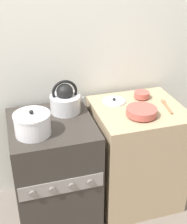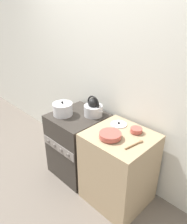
{
  "view_description": "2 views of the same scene",
  "coord_description": "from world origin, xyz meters",
  "px_view_note": "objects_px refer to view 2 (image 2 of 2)",
  "views": [
    {
      "loc": [
        -0.24,
        -1.56,
        1.91
      ],
      "look_at": [
        0.3,
        0.3,
        0.86
      ],
      "focal_mm": 50.0,
      "sensor_mm": 36.0,
      "label": 1
    },
    {
      "loc": [
        1.77,
        -1.18,
        2.02
      ],
      "look_at": [
        0.24,
        0.34,
        0.94
      ],
      "focal_mm": 35.0,
      "sensor_mm": 36.0,
      "label": 2
    }
  ],
  "objects_px": {
    "stove": "(78,144)",
    "cooking_pot": "(63,109)",
    "kettle": "(93,108)",
    "enamel_bowl": "(110,135)",
    "loose_pot_lid": "(119,124)",
    "small_ceramic_bowl": "(136,130)"
  },
  "relations": [
    {
      "from": "stove",
      "to": "cooking_pot",
      "type": "relative_size",
      "value": 3.47
    },
    {
      "from": "small_ceramic_bowl",
      "to": "enamel_bowl",
      "type": "bearing_deg",
      "value": -114.49
    },
    {
      "from": "cooking_pot",
      "to": "enamel_bowl",
      "type": "relative_size",
      "value": 1.1
    },
    {
      "from": "small_ceramic_bowl",
      "to": "loose_pot_lid",
      "type": "bearing_deg",
      "value": 179.26
    },
    {
      "from": "loose_pot_lid",
      "to": "cooking_pot",
      "type": "bearing_deg",
      "value": -158.41
    },
    {
      "from": "enamel_bowl",
      "to": "cooking_pot",
      "type": "bearing_deg",
      "value": 179.25
    },
    {
      "from": "kettle",
      "to": "loose_pot_lid",
      "type": "distance_m",
      "value": 0.38
    },
    {
      "from": "loose_pot_lid",
      "to": "small_ceramic_bowl",
      "type": "bearing_deg",
      "value": -0.74
    },
    {
      "from": "kettle",
      "to": "small_ceramic_bowl",
      "type": "relative_size",
      "value": 2.26
    },
    {
      "from": "cooking_pot",
      "to": "loose_pot_lid",
      "type": "relative_size",
      "value": 1.35
    },
    {
      "from": "stove",
      "to": "small_ceramic_bowl",
      "type": "relative_size",
      "value": 6.89
    },
    {
      "from": "enamel_bowl",
      "to": "loose_pot_lid",
      "type": "distance_m",
      "value": 0.29
    },
    {
      "from": "kettle",
      "to": "enamel_bowl",
      "type": "xyz_separation_m",
      "value": [
        0.49,
        -0.26,
        -0.03
      ]
    },
    {
      "from": "cooking_pot",
      "to": "stove",
      "type": "bearing_deg",
      "value": 39.7
    },
    {
      "from": "stove",
      "to": "enamel_bowl",
      "type": "distance_m",
      "value": 0.79
    },
    {
      "from": "stove",
      "to": "loose_pot_lid",
      "type": "bearing_deg",
      "value": 15.83
    },
    {
      "from": "kettle",
      "to": "cooking_pot",
      "type": "height_order",
      "value": "kettle"
    },
    {
      "from": "stove",
      "to": "enamel_bowl",
      "type": "height_order",
      "value": "enamel_bowl"
    },
    {
      "from": "kettle",
      "to": "small_ceramic_bowl",
      "type": "distance_m",
      "value": 0.61
    },
    {
      "from": "enamel_bowl",
      "to": "stove",
      "type": "bearing_deg",
      "value": 169.09
    },
    {
      "from": "cooking_pot",
      "to": "enamel_bowl",
      "type": "xyz_separation_m",
      "value": [
        0.75,
        -0.01,
        -0.02
      ]
    },
    {
      "from": "kettle",
      "to": "enamel_bowl",
      "type": "height_order",
      "value": "kettle"
    }
  ]
}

